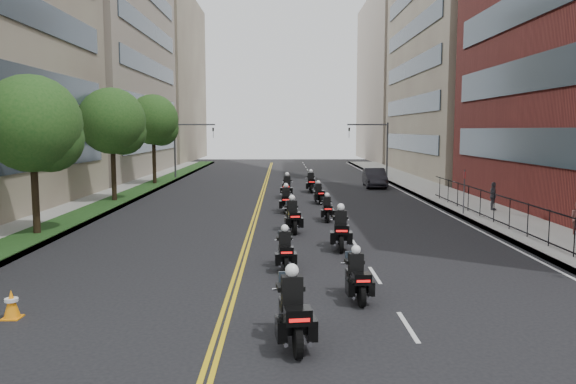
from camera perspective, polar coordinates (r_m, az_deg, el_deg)
name	(u,v)px	position (r m, az deg, el deg)	size (l,w,h in m)	color
ground	(280,327)	(14.38, -0.83, -13.58)	(160.00, 160.00, 0.00)	black
sidewalk_right	(454,199)	(40.62, 16.48, -0.73)	(4.00, 90.00, 0.15)	gray
sidewalk_left	(107,200)	(40.65, -17.88, -0.78)	(4.00, 90.00, 0.15)	gray
grass_strip	(119,199)	(40.41, -16.80, -0.64)	(2.00, 90.00, 0.04)	#183613
building_right_tan	(481,35)	(65.92, 19.00, 14.83)	(15.11, 28.00, 30.00)	#816E5E
building_right_far	(415,79)	(94.35, 12.75, 11.12)	(15.00, 28.00, 26.00)	gray
building_left_mid	(74,15)	(66.45, -20.87, 16.44)	(16.11, 28.00, 34.00)	gray
building_left_far	(144,79)	(94.48, -14.40, 11.07)	(16.00, 28.00, 26.00)	#816E5E
iron_fence	(518,217)	(28.05, 22.36, -2.32)	(0.05, 28.00, 1.50)	black
street_trees	(86,126)	(33.99, -19.82, 6.37)	(4.40, 38.40, 7.98)	#312415
traffic_signal_right	(378,142)	(56.34, 9.10, 5.05)	(4.09, 0.20, 5.60)	#3F3F44
traffic_signal_left	(184,142)	(56.35, -10.47, 5.02)	(4.09, 0.20, 5.60)	#3F3F44
motorcycle_0	(293,313)	(13.08, 0.49, -12.23)	(0.73, 2.51, 1.86)	black
motorcycle_1	(357,279)	(16.48, 6.99, -8.73)	(0.57, 2.15, 1.59)	black
motorcycle_2	(285,252)	(19.84, -0.31, -6.10)	(0.53, 2.14, 1.58)	black
motorcycle_3	(341,231)	(23.26, 5.37, -3.98)	(0.64, 2.55, 1.88)	black
motorcycle_4	(292,217)	(26.96, 0.45, -2.60)	(0.70, 2.42, 1.79)	black
motorcycle_5	(327,210)	(30.35, 3.98, -1.81)	(0.47, 2.06, 1.52)	black
motorcycle_6	(286,201)	(33.42, -0.20, -0.90)	(0.53, 2.34, 1.73)	black
motorcycle_7	(319,194)	(37.42, 3.13, -0.24)	(0.64, 2.09, 1.54)	black
motorcycle_8	(287,188)	(40.46, -0.10, 0.44)	(0.63, 2.51, 1.85)	black
motorcycle_9	(311,183)	(44.18, 2.34, 0.91)	(0.56, 2.44, 1.80)	black
parked_sedan	(375,178)	(48.56, 8.79, 1.44)	(1.71, 4.90, 1.61)	black
pedestrian_c	(493,196)	(35.39, 20.11, -0.40)	(0.97, 0.41, 1.66)	#3D3B42
traffic_cone	(12,304)	(16.55, -26.27, -10.20)	(0.46, 0.46, 0.77)	orange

